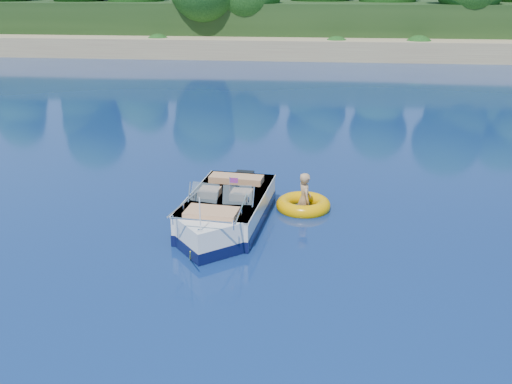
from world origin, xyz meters
TOP-DOWN VIEW (x-y plane):
  - ground at (0.00, 0.00)m, footprint 160.00×160.00m
  - shoreline at (0.00, 63.77)m, footprint 170.00×59.00m
  - motorboat at (-2.20, 3.32)m, footprint 2.17×5.15m
  - tow_tube at (-0.29, 4.73)m, footprint 1.80×1.80m
  - boy at (-0.27, 4.70)m, footprint 0.63×0.91m

SIDE VIEW (x-z plane):
  - ground at x=0.00m, z-range 0.00..0.00m
  - boy at x=-0.27m, z-range -0.82..0.82m
  - tow_tube at x=-0.29m, z-range -0.09..0.29m
  - motorboat at x=-2.20m, z-range -0.52..1.19m
  - shoreline at x=0.00m, z-range -2.02..3.98m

